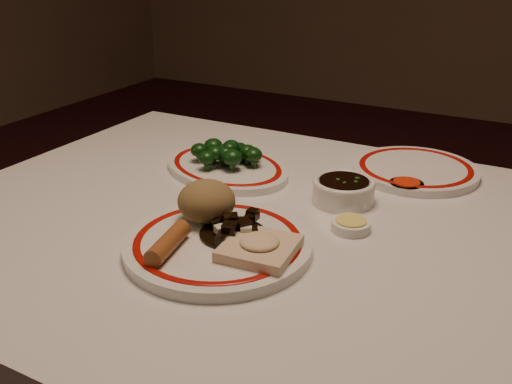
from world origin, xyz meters
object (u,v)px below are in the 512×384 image
at_px(main_plate, 218,244).
at_px(rice_mound, 207,201).
at_px(broccoli_pile, 228,153).
at_px(soy_bowl, 343,191).
at_px(dining_table, 274,271).
at_px(fried_wonton, 259,247).
at_px(spring_roll, 168,243).
at_px(broccoli_plate, 227,167).
at_px(stirfry_heap, 235,228).

bearing_deg(main_plate, rice_mound, 135.94).
bearing_deg(broccoli_pile, soy_bowl, -6.88).
relative_size(main_plate, broccoli_pile, 2.30).
relative_size(main_plate, soy_bowl, 3.07).
bearing_deg(rice_mound, dining_table, 40.14).
distance_m(dining_table, fried_wonton, 0.18).
xyz_separation_m(main_plate, rice_mound, (-0.05, 0.05, 0.04)).
distance_m(spring_roll, soy_bowl, 0.35).
xyz_separation_m(dining_table, soy_bowl, (0.07, 0.13, 0.11)).
distance_m(spring_roll, broccoli_plate, 0.36).
distance_m(broccoli_plate, broccoli_pile, 0.03).
height_order(main_plate, broccoli_plate, main_plate).
bearing_deg(stirfry_heap, main_plate, -118.45).
distance_m(main_plate, stirfry_heap, 0.04).
bearing_deg(broccoli_plate, main_plate, -61.26).
bearing_deg(broccoli_pile, main_plate, -61.65).
xyz_separation_m(dining_table, broccoli_plate, (-0.19, 0.16, 0.10)).
distance_m(main_plate, fried_wonton, 0.08).
distance_m(fried_wonton, soy_bowl, 0.26).
distance_m(dining_table, stirfry_heap, 0.16).
distance_m(broccoli_pile, soy_bowl, 0.26).
relative_size(fried_wonton, broccoli_plate, 0.32).
bearing_deg(rice_mound, spring_roll, -86.79).
height_order(main_plate, broccoli_pile, broccoli_pile).
bearing_deg(rice_mound, fried_wonton, -23.75).
relative_size(rice_mound, broccoli_plate, 0.27).
height_order(main_plate, soy_bowl, soy_bowl).
relative_size(rice_mound, broccoli_pile, 0.63).
height_order(spring_roll, fried_wonton, same).
xyz_separation_m(rice_mound, fried_wonton, (0.12, -0.05, -0.02)).
relative_size(fried_wonton, broccoli_pile, 0.75).
height_order(dining_table, fried_wonton, fried_wonton).
bearing_deg(spring_roll, fried_wonton, 15.22).
xyz_separation_m(rice_mound, spring_roll, (0.01, -0.11, -0.02)).
bearing_deg(main_plate, stirfry_heap, 61.55).
xyz_separation_m(stirfry_heap, broccoli_pile, (-0.17, 0.26, 0.01)).
bearing_deg(rice_mound, broccoli_plate, 114.03).
distance_m(rice_mound, broccoli_plate, 0.26).
height_order(stirfry_heap, broccoli_pile, broccoli_pile).
xyz_separation_m(dining_table, broccoli_pile, (-0.19, 0.17, 0.13)).
bearing_deg(stirfry_heap, dining_table, 78.11).
bearing_deg(rice_mound, stirfry_heap, -19.64).
distance_m(stirfry_heap, broccoli_plate, 0.31).
xyz_separation_m(fried_wonton, soy_bowl, (0.03, 0.26, -0.01)).
height_order(spring_roll, stirfry_heap, stirfry_heap).
xyz_separation_m(dining_table, fried_wonton, (0.04, -0.13, 0.12)).
bearing_deg(fried_wonton, main_plate, 175.81).
xyz_separation_m(main_plate, stirfry_heap, (0.01, 0.03, 0.02)).
bearing_deg(broccoli_plate, fried_wonton, -51.57).
bearing_deg(stirfry_heap, broccoli_plate, 123.41).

